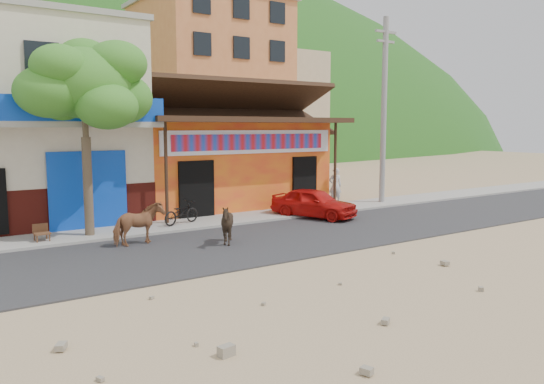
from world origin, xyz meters
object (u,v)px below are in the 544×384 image
Objects in this scene: scooter at (181,213)px; cafe_chair_right at (41,225)px; red_car at (314,203)px; tree at (86,137)px; cow_tan at (139,224)px; utility_pole at (384,111)px; pedestrian at (335,186)px; cow_dark at (227,224)px.

cafe_chair_right is (-4.50, -0.22, 0.06)m from scooter.
red_car is at bearing -121.94° from scooter.
cow_tan is (0.89, -1.88, -2.47)m from tree.
cow_tan is (-11.91, -2.08, -3.47)m from utility_pole.
utility_pole is 5.30× the size of scooter.
utility_pole reaches higher than cafe_chair_right.
pedestrian reaches higher than cafe_chair_right.
tree is 5.09m from cow_dark.
cow_dark is 8.70m from pedestrian.
tree is 6.58× the size of cafe_chair_right.
utility_pole is 3.92m from pedestrian.
cow_tan is at bearing -64.73° from tree.
red_car is at bearing -92.82° from cow_tan.
pedestrian is (2.68, 1.90, 0.30)m from red_car.
cafe_chair_right is (-12.08, -1.02, -0.32)m from pedestrian.
cow_dark is (3.03, -3.23, -2.49)m from tree.
red_car reaches higher than scooter.
utility_pole is 6.80× the size of cow_dark.
utility_pole is 2.44× the size of red_car.
cafe_chair_right is at bearing 151.61° from red_car.
cafe_chair_right is (-9.40, 0.88, -0.02)m from red_car.
scooter is at bearing 1.80° from tree.
cow_tan is 2.54m from cow_dark.
cow_dark is 0.36× the size of red_car.
scooter is 1.66× the size of cafe_chair_right.
scooter is (2.21, 1.98, -0.13)m from cow_tan.
utility_pole is 10.35m from scooter.
cow_dark is at bearing -36.86° from cafe_chair_right.
cafe_chair_right is at bearing 27.82° from pedestrian.
scooter is at bearing 163.77° from cow_dark.
tree is 5.10× the size of cow_dark.
pedestrian is at bearing 12.28° from red_car.
red_car is (8.00, -1.00, -2.52)m from tree.
tree reaches higher than scooter.
scooter is (0.07, 3.33, -0.11)m from cow_dark.
scooter is 7.63m from pedestrian.
tree is 2.91m from cafe_chair_right.
cow_tan is at bearing -39.35° from cafe_chair_right.
cow_dark is at bearing -46.83° from tree.
cow_tan reaches higher than cow_dark.
cafe_chair_right is at bearing 42.56° from cow_tan.
scooter is (3.10, 0.10, -2.60)m from tree.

